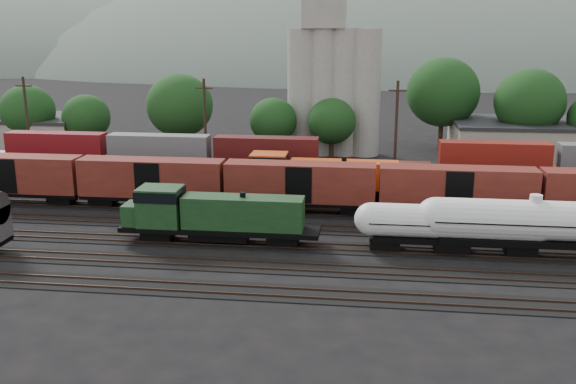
# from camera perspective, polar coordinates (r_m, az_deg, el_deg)

# --- Properties ---
(ground) EXTENTS (600.00, 600.00, 0.00)m
(ground) POSITION_cam_1_polar(r_m,az_deg,el_deg) (60.62, -1.31, -3.19)
(ground) COLOR black
(tracks) EXTENTS (180.00, 33.20, 0.20)m
(tracks) POSITION_cam_1_polar(r_m,az_deg,el_deg) (60.61, -1.31, -3.15)
(tracks) COLOR black
(tracks) RESTS_ON ground
(green_locomotive) EXTENTS (17.44, 3.08, 4.62)m
(green_locomotive) POSITION_cam_1_polar(r_m,az_deg,el_deg) (56.10, -7.07, -1.98)
(green_locomotive) COLOR black
(green_locomotive) RESTS_ON ground
(tank_car_a) EXTENTS (16.33, 2.92, 4.28)m
(tank_car_a) POSITION_cam_1_polar(r_m,az_deg,el_deg) (54.96, 14.45, -2.79)
(tank_car_a) COLOR white
(tank_car_a) RESTS_ON ground
(tank_car_b) EXTENTS (19.00, 3.40, 4.98)m
(tank_car_b) POSITION_cam_1_polar(r_m,az_deg,el_deg) (56.06, 21.00, -2.56)
(tank_car_b) COLOR white
(tank_car_b) RESTS_ON ground
(orange_locomotive) EXTENTS (19.26, 3.21, 4.81)m
(orange_locomotive) POSITION_cam_1_polar(r_m,az_deg,el_deg) (69.14, 2.26, 1.42)
(orange_locomotive) COLOR black
(orange_locomotive) RESTS_ON ground
(boxcar_string) EXTENTS (153.60, 2.90, 4.20)m
(boxcar_string) POSITION_cam_1_polar(r_m,az_deg,el_deg) (65.53, -5.63, 0.96)
(boxcar_string) COLOR black
(boxcar_string) RESTS_ON ground
(container_wall) EXTENTS (160.00, 2.60, 5.80)m
(container_wall) POSITION_cam_1_polar(r_m,az_deg,el_deg) (74.08, 1.61, 2.42)
(container_wall) COLOR black
(container_wall) RESTS_ON ground
(grain_silo) EXTENTS (13.40, 5.00, 29.00)m
(grain_silo) POSITION_cam_1_polar(r_m,az_deg,el_deg) (93.47, 3.97, 10.19)
(grain_silo) COLOR #9D9B90
(grain_silo) RESTS_ON ground
(industrial_sheds) EXTENTS (119.38, 17.26, 5.10)m
(industrial_sheds) POSITION_cam_1_polar(r_m,az_deg,el_deg) (93.70, 5.89, 4.79)
(industrial_sheds) COLOR #9E937F
(industrial_sheds) RESTS_ON ground
(tree_band) EXTENTS (162.13, 21.10, 13.84)m
(tree_band) POSITION_cam_1_polar(r_m,az_deg,el_deg) (93.88, -1.68, 7.83)
(tree_band) COLOR black
(tree_band) RESTS_ON ground
(utility_poles) EXTENTS (122.20, 0.36, 12.00)m
(utility_poles) POSITION_cam_1_polar(r_m,az_deg,el_deg) (80.46, 0.97, 5.86)
(utility_poles) COLOR black
(utility_poles) RESTS_ON ground
(distant_hills) EXTENTS (860.00, 286.00, 130.00)m
(distant_hills) POSITION_cam_1_polar(r_m,az_deg,el_deg) (319.82, 9.94, 7.52)
(distant_hills) COLOR #59665B
(distant_hills) RESTS_ON ground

